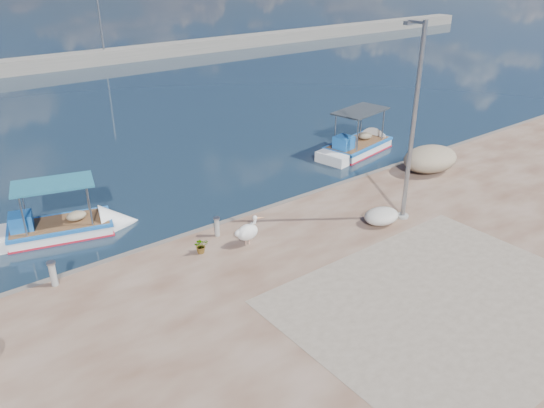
{
  "coord_description": "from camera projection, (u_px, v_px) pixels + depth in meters",
  "views": [
    {
      "loc": [
        -10.39,
        -9.76,
        9.42
      ],
      "look_at": [
        0.0,
        3.8,
        1.3
      ],
      "focal_mm": 35.0,
      "sensor_mm": 36.0,
      "label": 1
    }
  ],
  "objects": [
    {
      "name": "boat_right",
      "position": [
        357.0,
        148.0,
        27.58
      ],
      "size": [
        5.62,
        2.74,
        2.59
      ],
      "rotation": [
        0.0,
        0.0,
        0.19
      ],
      "color": "white",
      "rests_on": "ground"
    },
    {
      "name": "net_pile_d",
      "position": [
        381.0,
        216.0,
        19.24
      ],
      "size": [
        1.41,
        1.06,
        0.53
      ],
      "primitive_type": "ellipsoid",
      "color": "beige",
      "rests_on": "quay"
    },
    {
      "name": "lamp_post",
      "position": [
        412.0,
        132.0,
        18.35
      ],
      "size": [
        0.44,
        0.96,
        7.0
      ],
      "color": "gray",
      "rests_on": "quay"
    },
    {
      "name": "quay",
      "position": [
        528.0,
        388.0,
        12.34
      ],
      "size": [
        44.0,
        22.0,
        0.5
      ],
      "primitive_type": "cube",
      "color": "brown",
      "rests_on": "ground"
    },
    {
      "name": "bollard_far",
      "position": [
        53.0,
        273.0,
        15.53
      ],
      "size": [
        0.26,
        0.26,
        0.8
      ],
      "color": "gray",
      "rests_on": "quay"
    },
    {
      "name": "pelican",
      "position": [
        248.0,
        232.0,
        17.7
      ],
      "size": [
        1.08,
        0.64,
        1.03
      ],
      "rotation": [
        0.0,
        0.0,
        -0.22
      ],
      "color": "tan",
      "rests_on": "quay"
    },
    {
      "name": "quay_patch",
      "position": [
        447.0,
        302.0,
        14.93
      ],
      "size": [
        9.0,
        7.0,
        0.01
      ],
      "primitive_type": "cube",
      "color": "gray",
      "rests_on": "quay"
    },
    {
      "name": "ground",
      "position": [
        345.0,
        282.0,
        16.75
      ],
      "size": [
        1400.0,
        1400.0,
        0.0
      ],
      "primitive_type": "plane",
      "color": "#162635",
      "rests_on": "ground"
    },
    {
      "name": "boat_left",
      "position": [
        60.0,
        230.0,
        19.47
      ],
      "size": [
        5.26,
        2.89,
        2.41
      ],
      "rotation": [
        0.0,
        0.0,
        -0.26
      ],
      "color": "white",
      "rests_on": "ground"
    },
    {
      "name": "net_pile_c",
      "position": [
        430.0,
        159.0,
        23.77
      ],
      "size": [
        2.79,
        1.99,
        1.1
      ],
      "primitive_type": "ellipsoid",
      "color": "tan",
      "rests_on": "quay"
    },
    {
      "name": "bollard_near",
      "position": [
        217.0,
        226.0,
        18.29
      ],
      "size": [
        0.23,
        0.23,
        0.71
      ],
      "color": "gray",
      "rests_on": "quay"
    },
    {
      "name": "breakwater",
      "position": [
        14.0,
        67.0,
        45.16
      ],
      "size": [
        120.0,
        2.2,
        7.5
      ],
      "color": "gray",
      "rests_on": "ground"
    },
    {
      "name": "potted_plant",
      "position": [
        201.0,
        246.0,
        17.3
      ],
      "size": [
        0.59,
        0.56,
        0.53
      ],
      "primitive_type": "imported",
      "rotation": [
        0.0,
        0.0,
        -0.38
      ],
      "color": "#33722D",
      "rests_on": "quay"
    }
  ]
}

